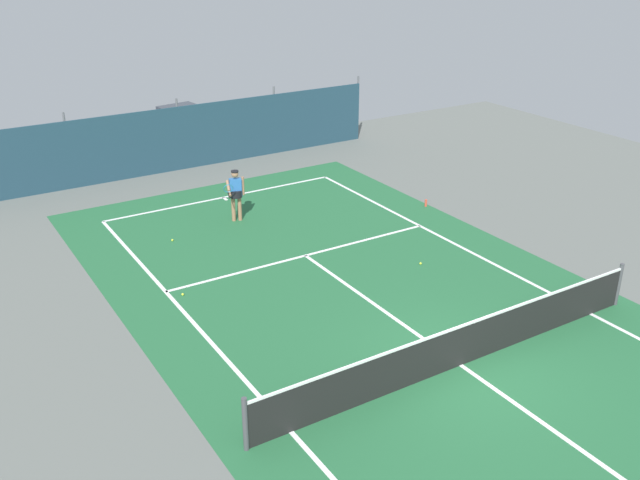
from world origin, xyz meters
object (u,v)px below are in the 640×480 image
object	(u,v)px
parked_car	(185,128)
water_bottle	(426,203)
tennis_ball_near_player	(421,263)
tennis_ball_by_sideline	(183,294)
tennis_ball_midcourt	(172,240)
tennis_net	(462,345)
tennis_player	(236,192)

from	to	relation	value
parked_car	water_bottle	size ratio (longest dim) A/B	18.33
tennis_ball_near_player	tennis_ball_by_sideline	bearing A→B (deg)	164.34
tennis_ball_midcourt	tennis_ball_by_sideline	xyz separation A→B (m)	(-1.01, -3.34, 0.00)
tennis_net	tennis_ball_by_sideline	size ratio (longest dim) A/B	153.33
tennis_player	parked_car	xyz separation A→B (m)	(1.73, 8.46, -0.12)
water_bottle	tennis_ball_by_sideline	bearing A→B (deg)	-169.92
tennis_net	tennis_player	world-z (taller)	tennis_player
tennis_ball_near_player	tennis_ball_midcourt	size ratio (longest dim) A/B	1.00
tennis_ball_by_sideline	tennis_net	bearing A→B (deg)	-57.57
tennis_player	tennis_ball_by_sideline	xyz separation A→B (m)	(-3.32, -3.79, -0.93)
tennis_net	tennis_ball_near_player	xyz separation A→B (m)	(2.39, 4.26, -0.48)
tennis_ball_midcourt	tennis_net	bearing A→B (deg)	-73.28
tennis_net	tennis_ball_midcourt	distance (m)	9.76
tennis_player	tennis_ball_midcourt	distance (m)	2.53
water_bottle	tennis_net	bearing A→B (deg)	-125.06
tennis_ball_midcourt	tennis_ball_by_sideline	bearing A→B (deg)	-106.80
tennis_ball_near_player	tennis_player	bearing A→B (deg)	117.55
tennis_ball_by_sideline	water_bottle	bearing A→B (deg)	10.08
tennis_net	tennis_ball_near_player	bearing A→B (deg)	60.67
tennis_net	parked_car	distance (m)	18.29
tennis_net	tennis_player	size ratio (longest dim) A/B	6.17
tennis_net	parked_car	xyz separation A→B (m)	(1.24, 18.24, 0.33)
tennis_player	tennis_ball_midcourt	size ratio (longest dim) A/B	24.85
tennis_net	water_bottle	world-z (taller)	tennis_net
tennis_net	water_bottle	size ratio (longest dim) A/B	42.17
tennis_ball_near_player	tennis_ball_by_sideline	world-z (taller)	same
parked_car	tennis_ball_midcourt	bearing A→B (deg)	-121.89
tennis_player	tennis_ball_by_sideline	size ratio (longest dim) A/B	24.85
tennis_player	tennis_ball_midcourt	xyz separation A→B (m)	(-2.31, -0.45, -0.93)
tennis_player	tennis_ball_near_player	xyz separation A→B (m)	(2.88, -5.53, -0.93)
tennis_player	tennis_ball_near_player	bearing A→B (deg)	133.82
tennis_net	tennis_ball_midcourt	size ratio (longest dim) A/B	153.33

